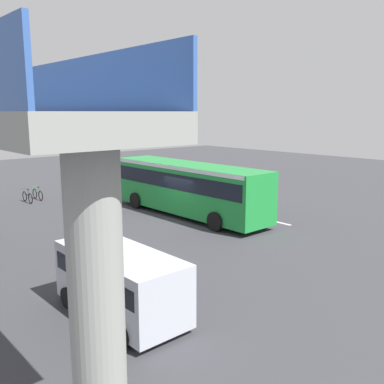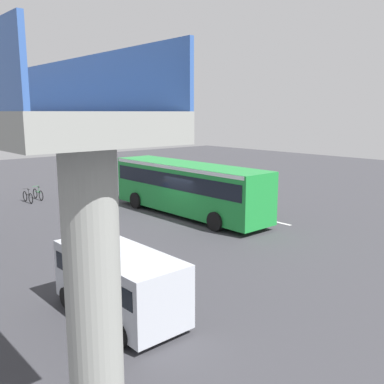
{
  "view_description": "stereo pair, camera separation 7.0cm",
  "coord_description": "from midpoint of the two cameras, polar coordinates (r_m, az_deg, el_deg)",
  "views": [
    {
      "loc": [
        -18.51,
        16.03,
        6.2
      ],
      "look_at": [
        -0.19,
        -0.37,
        1.6
      ],
      "focal_mm": 40.05,
      "sensor_mm": 36.0,
      "label": 1
    },
    {
      "loc": [
        -18.55,
        15.98,
        6.2
      ],
      "look_at": [
        -0.19,
        -0.37,
        1.6
      ],
      "focal_mm": 40.05,
      "sensor_mm": 36.0,
      "label": 2
    }
  ],
  "objects": [
    {
      "name": "ground",
      "position": [
        25.26,
        -1.0,
        -3.61
      ],
      "size": [
        80.0,
        80.0,
        0.0
      ],
      "primitive_type": "plane",
      "color": "#38383D"
    },
    {
      "name": "city_bus",
      "position": [
        25.87,
        -0.68,
        0.99
      ],
      "size": [
        11.54,
        2.85,
        3.15
      ],
      "color": "#1E8C38",
      "rests_on": "ground"
    },
    {
      "name": "parked_van",
      "position": [
        13.53,
        -9.72,
        -11.35
      ],
      "size": [
        4.8,
        2.17,
        2.05
      ],
      "color": "#B7BCC6",
      "rests_on": "ground"
    },
    {
      "name": "bicycle_green",
      "position": [
        32.73,
        -19.92,
        -0.3
      ],
      "size": [
        1.77,
        0.44,
        0.96
      ],
      "color": "black",
      "rests_on": "ground"
    },
    {
      "name": "bicycle_black",
      "position": [
        31.91,
        -21.12,
        -0.64
      ],
      "size": [
        1.77,
        0.44,
        0.96
      ],
      "color": "black",
      "rests_on": "ground"
    },
    {
      "name": "bicycle_red",
      "position": [
        32.19,
        -15.74,
        -0.23
      ],
      "size": [
        1.77,
        0.44,
        0.96
      ],
      "color": "black",
      "rests_on": "ground"
    },
    {
      "name": "pedestrian",
      "position": [
        26.58,
        -10.38,
        -1.11
      ],
      "size": [
        0.38,
        0.38,
        1.79
      ],
      "color": "#2D2D38",
      "rests_on": "ground"
    },
    {
      "name": "lane_dash_leftmost",
      "position": [
        25.07,
        11.08,
        -3.92
      ],
      "size": [
        2.0,
        0.2,
        0.01
      ],
      "primitive_type": "cube",
      "color": "silver",
      "rests_on": "ground"
    },
    {
      "name": "lane_dash_left",
      "position": [
        27.58,
        4.45,
        -2.42
      ],
      "size": [
        2.0,
        0.2,
        0.01
      ],
      "primitive_type": "cube",
      "color": "silver",
      "rests_on": "ground"
    },
    {
      "name": "lane_dash_centre",
      "position": [
        30.42,
        -1.0,
        -1.16
      ],
      "size": [
        2.0,
        0.2,
        0.01
      ],
      "primitive_type": "cube",
      "color": "silver",
      "rests_on": "ground"
    }
  ]
}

